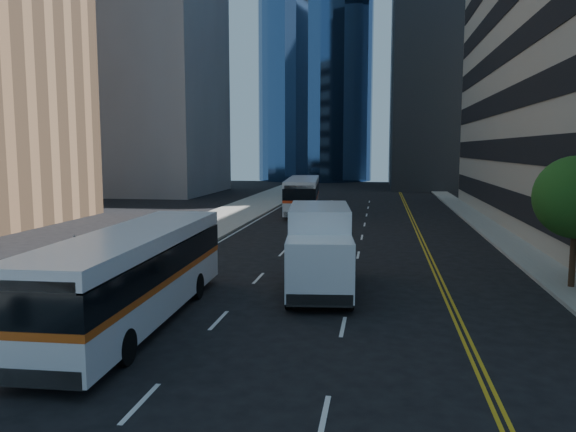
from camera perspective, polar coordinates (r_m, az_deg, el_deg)
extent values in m
plane|color=black|center=(15.99, 3.30, -13.26)|extent=(160.00, 160.00, 0.00)
cube|color=gray|center=(42.06, -7.41, -0.62)|extent=(5.00, 90.00, 0.15)
cube|color=gray|center=(40.99, 19.71, -1.16)|extent=(2.00, 90.00, 0.15)
cube|color=gray|center=(74.15, -14.89, 15.93)|extent=(18.00, 18.00, 35.00)
cylinder|color=#332114|center=(24.49, 26.95, -3.89)|extent=(0.24, 0.24, 2.20)
sphere|color=#1B4212|center=(24.19, 27.25, 1.71)|extent=(3.20, 3.20, 3.20)
cube|color=white|center=(18.56, -15.26, -7.88)|extent=(2.89, 11.46, 1.04)
cube|color=#CB4F13|center=(18.41, -15.32, -6.03)|extent=(2.91, 11.48, 0.21)
cube|color=black|center=(18.31, -15.38, -4.43)|extent=(2.91, 11.48, 0.85)
cube|color=white|center=(18.18, -15.45, -2.24)|extent=(2.89, 11.46, 0.47)
cylinder|color=black|center=(16.23, -23.63, -11.76)|extent=(0.32, 0.96, 0.95)
cylinder|color=black|center=(15.24, -16.24, -12.66)|extent=(0.32, 0.96, 0.95)
cylinder|color=black|center=(21.78, -14.91, -6.72)|extent=(0.32, 0.96, 0.95)
cylinder|color=black|center=(21.06, -9.25, -7.04)|extent=(0.32, 0.96, 0.95)
cube|color=silver|center=(48.19, 1.50, 1.33)|extent=(3.50, 11.76, 1.06)
cube|color=red|center=(48.13, 1.50, 2.07)|extent=(3.52, 11.78, 0.21)
cube|color=black|center=(48.09, 1.51, 2.70)|extent=(3.52, 11.78, 0.87)
cube|color=silver|center=(48.05, 1.51, 3.56)|extent=(3.50, 11.76, 0.48)
cylinder|color=black|center=(44.85, -0.17, 0.42)|extent=(0.37, 0.99, 0.97)
cylinder|color=black|center=(44.73, 2.73, 0.40)|extent=(0.37, 0.99, 0.97)
cylinder|color=black|center=(51.36, 0.41, 1.24)|extent=(0.37, 0.99, 0.97)
cylinder|color=black|center=(51.26, 2.94, 1.22)|extent=(0.37, 0.99, 0.97)
cube|color=white|center=(19.46, 3.23, -5.33)|extent=(2.53, 2.36, 2.02)
cube|color=black|center=(18.48, 3.25, -4.75)|extent=(2.10, 0.29, 1.06)
cube|color=white|center=(22.66, 3.20, -2.10)|extent=(2.81, 4.85, 2.50)
cube|color=black|center=(21.90, 3.19, -6.27)|extent=(2.40, 6.50, 0.24)
cylinder|color=black|center=(19.51, 0.14, -8.10)|extent=(0.37, 0.95, 0.92)
cylinder|color=black|center=(19.52, 6.28, -8.13)|extent=(0.37, 0.95, 0.92)
cylinder|color=black|center=(24.19, 0.71, -5.17)|extent=(0.37, 0.95, 0.92)
cylinder|color=black|center=(24.20, 5.63, -5.19)|extent=(0.37, 0.95, 0.92)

